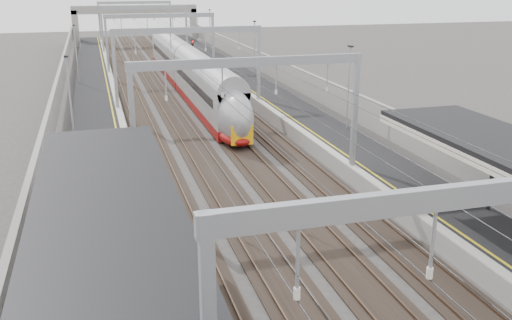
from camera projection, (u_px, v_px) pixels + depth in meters
platform_left at (97, 107)px, 51.37m from camera, size 4.00×120.00×1.00m
platform_right at (267, 97)px, 55.55m from camera, size 4.00×120.00×1.00m
tracks at (185, 107)px, 53.60m from camera, size 11.40×140.00×0.20m
overhead_line at (173, 34)px, 57.79m from camera, size 13.00×140.00×6.60m
canopy_left at (116, 318)px, 11.50m from camera, size 4.40×30.00×4.24m
overbridge at (135, 14)px, 102.35m from camera, size 22.00×2.20×6.90m
wall_left at (59, 97)px, 50.20m from camera, size 0.30×120.00×3.20m
wall_right at (298, 84)px, 56.05m from camera, size 0.30×120.00×3.20m
train at (190, 76)px, 58.56m from camera, size 2.49×45.42×3.95m
signal_green at (113, 47)px, 79.18m from camera, size 0.32×0.32×3.48m
signal_red_near at (184, 54)px, 72.17m from camera, size 0.32×0.32×3.48m
signal_red_far at (193, 47)px, 78.59m from camera, size 0.32×0.32×3.48m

